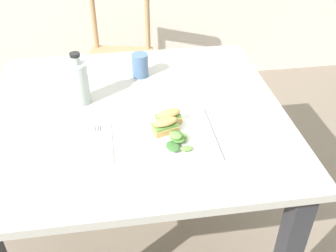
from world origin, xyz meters
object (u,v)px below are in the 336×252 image
Objects in this scene: sandwich_half_front at (165,125)px; sandwich_half_back at (168,116)px; cup_extra_side at (140,65)px; bottle_cold_brew at (79,85)px; dining_table at (138,137)px; fork_on_napkin at (98,139)px; plate_lunch at (170,136)px; chair_wooden_far at (119,57)px.

sandwich_half_back is (0.02, 0.05, 0.00)m from sandwich_half_front.
sandwich_half_back is 0.38m from cup_extra_side.
bottle_cold_brew is at bearing 146.76° from sandwich_half_back.
dining_table is 0.32m from cup_extra_side.
plate_lunch is at bearing -4.63° from fork_on_napkin.
fork_on_napkin is 0.27m from bottle_cold_brew.
sandwich_half_back is at bearing -80.29° from cup_extra_side.
sandwich_half_front is at bearing -41.11° from bottle_cold_brew.
chair_wooden_far is (-0.03, 1.06, -0.17)m from dining_table.
dining_table is 0.30m from bottle_cold_brew.
sandwich_half_front is (0.09, -0.16, 0.16)m from dining_table.
fork_on_napkin is 1.86× the size of cup_extra_side.
fork_on_napkin is (-0.24, 0.02, 0.00)m from plate_lunch.
chair_wooden_far reaches higher than cup_extra_side.
sandwich_half_front is at bearing -61.10° from dining_table.
chair_wooden_far is 1.28m from plate_lunch.
sandwich_half_back is at bearing 11.75° from fork_on_napkin.
sandwich_half_back is at bearing -33.24° from bottle_cold_brew.
bottle_cold_brew is at bearing 137.87° from plate_lunch.
bottle_cold_brew reaches higher than plate_lunch.
cup_extra_side is (0.18, 0.43, 0.04)m from fork_on_napkin.
sandwich_half_front reaches higher than fork_on_napkin.
sandwich_half_back reaches higher than plate_lunch.
dining_table is 1.26× the size of chair_wooden_far.
cup_extra_side reaches higher than dining_table.
sandwich_half_back is 0.97× the size of cup_extra_side.
plate_lunch is 0.04m from sandwich_half_front.
bottle_cold_brew reaches higher than dining_table.
plate_lunch is 1.61× the size of fork_on_napkin.
dining_table is at bearing -88.27° from chair_wooden_far.
plate_lunch is at bearing -60.83° from dining_table.
fork_on_napkin is at bearing -179.81° from sandwich_half_front.
dining_table is 11.03× the size of cup_extra_side.
plate_lunch is at bearing -83.97° from chair_wooden_far.
cup_extra_side is (-0.05, 0.43, 0.01)m from sandwich_half_front.
sandwich_half_back is 0.37m from bottle_cold_brew.
cup_extra_side is at bearing 99.71° from sandwich_half_back.
sandwich_half_back is at bearing -83.29° from chair_wooden_far.
chair_wooden_far is at bearing 84.79° from fork_on_napkin.
dining_table is 5.34× the size of bottle_cold_brew.
bottle_cold_brew is (-0.17, -0.96, 0.37)m from chair_wooden_far.
bottle_cold_brew is (-0.29, 0.25, 0.04)m from sandwich_half_front.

